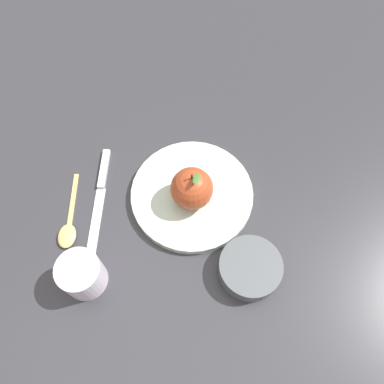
% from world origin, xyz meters
% --- Properties ---
extents(ground_plane, '(2.40, 2.40, 0.00)m').
position_xyz_m(ground_plane, '(0.00, 0.00, 0.00)').
color(ground_plane, '#2D2D33').
extents(dinner_plate, '(0.24, 0.24, 0.02)m').
position_xyz_m(dinner_plate, '(0.02, 0.03, 0.01)').
color(dinner_plate, '#B2C6B2').
rests_on(dinner_plate, ground_plane).
extents(apple, '(0.08, 0.08, 0.09)m').
position_xyz_m(apple, '(0.02, 0.02, 0.06)').
color(apple, '#9E3D1E').
rests_on(apple, dinner_plate).
extents(side_bowl, '(0.11, 0.11, 0.04)m').
position_xyz_m(side_bowl, '(0.19, -0.03, 0.02)').
color(side_bowl, '#4C5156').
rests_on(side_bowl, ground_plane).
extents(cup, '(0.08, 0.08, 0.07)m').
position_xyz_m(cup, '(-0.04, -0.21, 0.04)').
color(cup, silver).
rests_on(cup, ground_plane).
extents(knife, '(0.14, 0.20, 0.01)m').
position_xyz_m(knife, '(-0.14, -0.07, 0.00)').
color(knife, silver).
rests_on(knife, ground_plane).
extents(spoon, '(0.11, 0.14, 0.01)m').
position_xyz_m(spoon, '(-0.13, -0.16, 0.01)').
color(spoon, '#D8B766').
rests_on(spoon, ground_plane).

